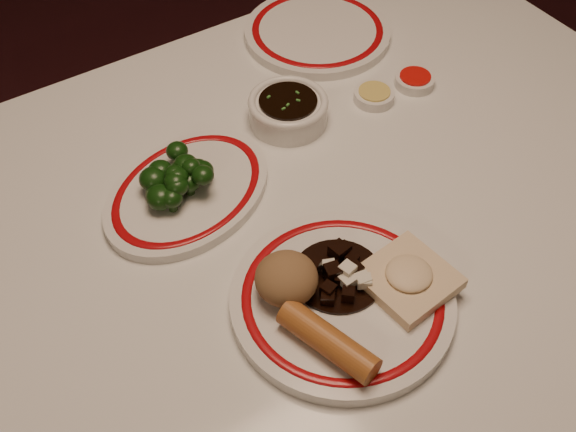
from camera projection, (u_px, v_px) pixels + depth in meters
The scene contains 12 objects.
dining_table at pixel (322, 244), 1.06m from camera, with size 1.20×0.90×0.75m.
main_plate at pixel (342, 300), 0.87m from camera, with size 0.32×0.32×0.02m.
rice_mound at pixel (286, 278), 0.85m from camera, with size 0.08×0.08×0.05m, color olive.
spring_roll at pixel (328, 341), 0.80m from camera, with size 0.03×0.03×0.12m, color #A86129.
fried_wonton at pixel (408, 278), 0.87m from camera, with size 0.11×0.11×0.03m.
stirfry_heap at pixel (339, 274), 0.88m from camera, with size 0.11×0.11×0.03m.
broccoli_plate at pixel (188, 191), 0.99m from camera, with size 0.31×0.29×0.02m.
broccoli_pile at pixel (180, 177), 0.97m from camera, with size 0.10×0.10×0.05m.
soy_bowl at pixel (288, 111), 1.09m from camera, with size 0.12×0.12×0.04m.
sweet_sour_dish at pixel (415, 80), 1.15m from camera, with size 0.06×0.06×0.02m.
mustard_dish at pixel (374, 96), 1.13m from camera, with size 0.06×0.06×0.02m.
far_plate at pixel (317, 32), 1.24m from camera, with size 0.27×0.27×0.02m.
Camera 1 is at (-0.41, -0.54, 1.48)m, focal length 45.00 mm.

